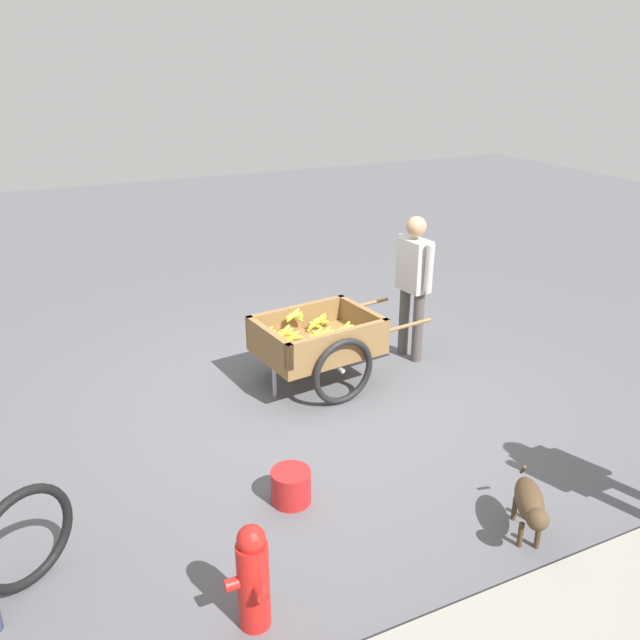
% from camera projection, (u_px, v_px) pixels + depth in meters
% --- Properties ---
extents(ground_plane, '(24.00, 24.00, 0.00)m').
position_uv_depth(ground_plane, '(322.00, 400.00, 6.00)').
color(ground_plane, '#56565B').
extents(fruit_cart, '(1.73, 1.01, 0.73)m').
position_uv_depth(fruit_cart, '(318.00, 342.00, 6.14)').
color(fruit_cart, olive).
rests_on(fruit_cart, ground).
extents(vendor_person, '(0.24, 0.53, 1.51)m').
position_uv_depth(vendor_person, '(414.00, 276.00, 6.54)').
color(vendor_person, '#4C4742').
rests_on(vendor_person, ground).
extents(dog, '(0.41, 0.58, 0.40)m').
position_uv_depth(dog, '(530.00, 504.00, 4.20)').
color(dog, '#4C3823').
rests_on(dog, ground).
extents(fire_hydrant, '(0.25, 0.25, 0.67)m').
position_uv_depth(fire_hydrant, '(253.00, 577.00, 3.53)').
color(fire_hydrant, red).
rests_on(fire_hydrant, ground).
extents(plastic_bucket, '(0.29, 0.29, 0.25)m').
position_uv_depth(plastic_bucket, '(291.00, 486.00, 4.61)').
color(plastic_bucket, '#B21E1E').
rests_on(plastic_bucket, ground).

